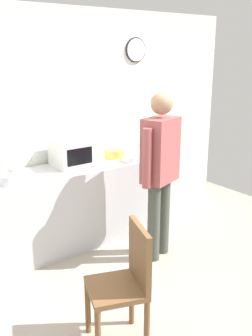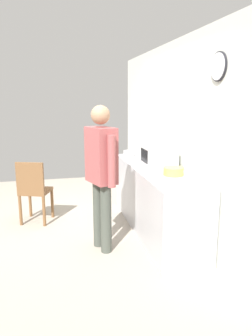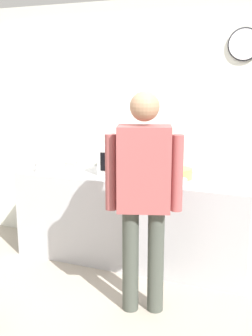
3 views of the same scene
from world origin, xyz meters
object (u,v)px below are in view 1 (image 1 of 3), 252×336
Objects in this scene: fork_utensil at (29,178)px; person_standing at (160,165)px; spoon_utensil at (157,151)px; microwave at (76,152)px; cereal_bowl at (131,159)px; sandwich_plate at (16,173)px; wooden_chair at (126,280)px; salad_bowl at (9,180)px; mixing_bowl at (114,153)px.

person_standing is (1.10, -0.73, 0.12)m from fork_utensil.
microwave is at bearing 177.31° from spoon_utensil.
cereal_bowl is (0.57, -0.25, -0.12)m from microwave.
microwave reaches higher than sandwich_plate.
wooden_chair is (-1.72, -1.66, -0.38)m from spoon_utensil.
fork_utensil is 1.77m from spoon_utensil.
microwave is 2.93× the size of salad_bowl.
fork_utensil is (0.05, -0.20, -0.02)m from sandwich_plate.
sandwich_plate is 1.21m from mixing_bowl.
microwave is 2.76× the size of cereal_bowl.
spoon_utensil is at bearing 44.00° from wooden_chair.
salad_bowl is (-0.85, -0.21, -0.10)m from microwave.
person_standing reaches higher than sandwich_plate.
microwave reaches higher than mixing_bowl.
sandwich_plate is 1.83m from spoon_utensil.
microwave is 1.88m from wooden_chair.
salad_bowl is at bearing -162.21° from fork_utensil.
sandwich_plate is 1.54× the size of fork_utensil.
mixing_bowl is (1.21, -0.05, 0.03)m from sandwich_plate.
mixing_bowl is (1.38, 0.22, 0.00)m from salad_bowl.
sandwich_plate is 1.53× the size of salad_bowl.
spoon_utensil is (1.83, -0.11, -0.02)m from sandwich_plate.
mixing_bowl is at bearing 174.20° from spoon_utensil.
person_standing is (1.32, -0.66, 0.08)m from salad_bowl.
person_standing reaches higher than microwave.
sandwich_plate is 1.82m from wooden_chair.
microwave is 0.29× the size of person_standing.
person_standing is at bearing 38.58° from wooden_chair.
cereal_bowl is 1.06× the size of spoon_utensil.
mixing_bowl is at bearing 0.95° from microwave.
salad_bowl is at bearing -165.85° from microwave.
fork_utensil is at bearing -177.11° from spoon_utensil.
person_standing is (-0.10, -0.62, 0.09)m from cereal_bowl.
salad_bowl reaches higher than wooden_chair.
person_standing is at bearing -129.12° from spoon_utensil.
cereal_bowl reaches higher than spoon_utensil.
mixing_bowl is at bearing 57.36° from wooden_chair.
fork_utensil is (-1.20, 0.11, -0.03)m from cereal_bowl.
microwave is 2.94× the size of spoon_utensil.
wooden_chair is at bearing -86.57° from sandwich_plate.
sandwich_plate is 1.29m from cereal_bowl.
person_standing is at bearing -98.95° from cereal_bowl.
microwave is at bearing 12.84° from fork_utensil.
person_standing is at bearing -93.41° from mixing_bowl.
microwave reaches higher than spoon_utensil.
spoon_utensil is (1.99, 0.16, -0.04)m from salad_bowl.
sandwich_plate reaches higher than wooden_chair.
wooden_chair is at bearing -141.42° from person_standing.
cereal_bowl is at bearing -23.82° from microwave.
fork_utensil is at bearing 91.90° from wooden_chair.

